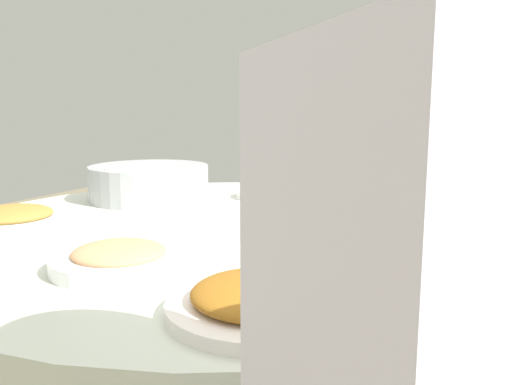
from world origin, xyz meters
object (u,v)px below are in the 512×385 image
object	(u,v)px
dish_shrimp	(119,258)
tea_cup_near	(341,182)
soup_bowl	(437,213)
dish_stirfry	(261,300)
rice_bowl	(149,182)
dish_greens	(392,253)
round_dining_table	(234,280)
dish_tofu_braise	(11,219)
green_bottle	(373,166)
tea_cup_far	(426,193)
dish_noodles	(271,192)

from	to	relation	value
dish_shrimp	tea_cup_near	world-z (taller)	tea_cup_near
soup_bowl	dish_stirfry	bearing A→B (deg)	167.10
rice_bowl	dish_greens	size ratio (longest dim) A/B	1.38
round_dining_table	tea_cup_near	bearing A→B (deg)	-8.28
rice_bowl	dish_tofu_braise	size ratio (longest dim) A/B	1.32
dish_tofu_braise	round_dining_table	bearing A→B (deg)	-62.97
green_bottle	dish_stirfry	bearing A→B (deg)	-176.93
tea_cup_near	dish_stirfry	bearing A→B (deg)	-169.52
dish_stirfry	round_dining_table	bearing A→B (deg)	31.73
tea_cup_near	tea_cup_far	xyz separation A→B (m)	(-0.12, -0.26, 0.00)
dish_noodles	round_dining_table	bearing A→B (deg)	-169.45
dish_shrimp	dish_stirfry	distance (m)	0.28
dish_noodles	dish_stirfry	distance (m)	0.82
round_dining_table	green_bottle	size ratio (longest dim) A/B	4.95
dish_shrimp	tea_cup_near	xyz separation A→B (m)	(0.87, -0.10, 0.01)
rice_bowl	dish_noodles	world-z (taller)	rice_bowl
round_dining_table	tea_cup_far	xyz separation A→B (m)	(0.41, -0.33, 0.15)
dish_tofu_braise	dish_noodles	distance (m)	0.65
rice_bowl	dish_stirfry	size ratio (longest dim) A/B	1.35
rice_bowl	dish_greens	world-z (taller)	rice_bowl
dish_noodles	rice_bowl	bearing A→B (deg)	120.69
dish_noodles	dish_stirfry	xyz separation A→B (m)	(-0.75, -0.32, 0.00)
dish_noodles	dish_greens	world-z (taller)	dish_greens
soup_bowl	dish_shrimp	world-z (taller)	soup_bowl
dish_greens	dish_stirfry	distance (m)	0.29
tea_cup_far	dish_tofu_braise	bearing A→B (deg)	129.97
dish_tofu_braise	tea_cup_far	distance (m)	0.97
soup_bowl	green_bottle	world-z (taller)	green_bottle
rice_bowl	dish_shrimp	size ratio (longest dim) A/B	1.49
dish_tofu_braise	tea_cup_near	world-z (taller)	tea_cup_near
dish_noodles	tea_cup_near	bearing A→B (deg)	-37.06
rice_bowl	dish_noodles	size ratio (longest dim) A/B	1.65
dish_greens	dish_tofu_braise	bearing A→B (deg)	95.07
soup_bowl	dish_tofu_braise	distance (m)	0.89
tea_cup_near	rice_bowl	bearing A→B (deg)	129.98
green_bottle	tea_cup_far	size ratio (longest dim) A/B	3.60
dish_stirfry	dish_noodles	bearing A→B (deg)	22.78
dish_stirfry	tea_cup_near	world-z (taller)	tea_cup_near
dish_noodles	green_bottle	bearing A→B (deg)	-91.07
green_bottle	tea_cup_near	bearing A→B (deg)	34.73
soup_bowl	dish_greens	xyz separation A→B (m)	(-0.32, 0.03, -0.01)
green_bottle	tea_cup_near	world-z (taller)	green_bottle
round_dining_table	rice_bowl	xyz separation A→B (m)	(0.18, 0.35, 0.17)
dish_tofu_braise	dish_noodles	bearing A→B (deg)	-31.90
dish_noodles	tea_cup_far	bearing A→B (deg)	-80.29
green_bottle	tea_cup_near	size ratio (longest dim) A/B	3.19
tea_cup_near	green_bottle	bearing A→B (deg)	-145.27
dish_tofu_braise	green_bottle	size ratio (longest dim) A/B	0.95
round_dining_table	rice_bowl	distance (m)	0.42
dish_tofu_braise	rice_bowl	bearing A→B (deg)	-9.29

